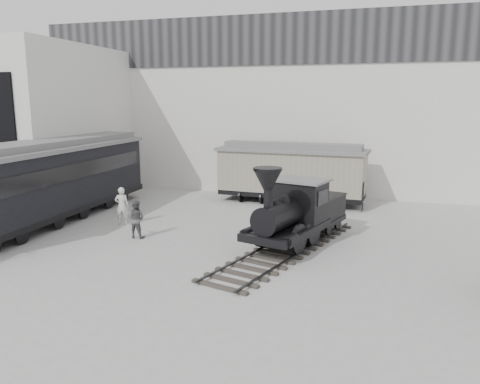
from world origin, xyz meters
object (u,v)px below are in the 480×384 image
(locomotive, at_px, (295,216))
(visitor_a, at_px, (122,206))
(boxcar, at_px, (291,171))
(passenger_coach, at_px, (56,179))
(visitor_b, at_px, (136,219))

(locomotive, xyz_separation_m, visitor_a, (-8.50, 1.09, -0.34))
(locomotive, relative_size, boxcar, 1.12)
(boxcar, height_order, passenger_coach, passenger_coach)
(boxcar, xyz_separation_m, visitor_b, (-5.23, -8.94, -1.01))
(locomotive, distance_m, passenger_coach, 12.12)
(passenger_coach, distance_m, visitor_a, 3.72)
(boxcar, height_order, visitor_b, boxcar)
(locomotive, height_order, visitor_a, locomotive)
(locomotive, height_order, visitor_b, locomotive)
(passenger_coach, distance_m, visitor_b, 5.67)
(boxcar, xyz_separation_m, visitor_a, (-6.94, -7.15, -0.93))
(locomotive, xyz_separation_m, boxcar, (-1.57, 8.24, 0.58))
(locomotive, bearing_deg, boxcar, 117.67)
(visitor_a, bearing_deg, locomotive, 153.26)
(visitor_a, distance_m, visitor_b, 2.48)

